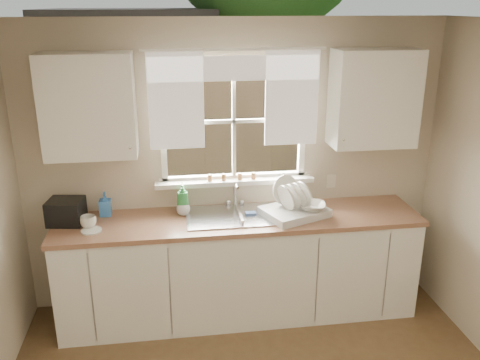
{
  "coord_description": "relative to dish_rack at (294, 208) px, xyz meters",
  "views": [
    {
      "loc": [
        -0.55,
        -2.17,
        2.59
      ],
      "look_at": [
        0.0,
        1.65,
        1.25
      ],
      "focal_mm": 38.0,
      "sensor_mm": 36.0,
      "label": 1
    }
  ],
  "objects": [
    {
      "name": "room_walls",
      "position": [
        -0.46,
        -1.72,
        0.26
      ],
      "size": [
        3.62,
        4.02,
        2.5
      ],
      "color": "beige",
      "rests_on": "ground"
    },
    {
      "name": "ceiling",
      "position": [
        -0.46,
        -1.66,
        1.52
      ],
      "size": [
        3.6,
        4.0,
        0.02
      ],
      "primitive_type": "cube",
      "color": "silver",
      "rests_on": "room_walls"
    },
    {
      "name": "window",
      "position": [
        -0.46,
        0.34,
        0.51
      ],
      "size": [
        1.38,
        0.16,
        1.06
      ],
      "color": "white",
      "rests_on": "room_walls"
    },
    {
      "name": "curtains",
      "position": [
        -0.46,
        0.29,
        0.96
      ],
      "size": [
        1.5,
        0.03,
        0.81
      ],
      "color": "white",
      "rests_on": "room_walls"
    },
    {
      "name": "base_cabinets",
      "position": [
        -0.46,
        0.02,
        -0.54
      ],
      "size": [
        3.0,
        0.62,
        0.87
      ],
      "primitive_type": "cube",
      "color": "white",
      "rests_on": "ground"
    },
    {
      "name": "countertop",
      "position": [
        -0.46,
        0.02,
        -0.09
      ],
      "size": [
        3.04,
        0.65,
        0.04
      ],
      "primitive_type": "cube",
      "color": "#916448",
      "rests_on": "base_cabinets"
    },
    {
      "name": "upper_cabinet_left",
      "position": [
        -1.61,
        0.17,
        0.87
      ],
      "size": [
        0.7,
        0.33,
        0.8
      ],
      "primitive_type": "cube",
      "color": "white",
      "rests_on": "room_walls"
    },
    {
      "name": "upper_cabinet_right",
      "position": [
        0.69,
        0.17,
        0.87
      ],
      "size": [
        0.7,
        0.33,
        0.8
      ],
      "primitive_type": "cube",
      "color": "white",
      "rests_on": "room_walls"
    },
    {
      "name": "wall_outlet",
      "position": [
        0.42,
        0.33,
        0.1
      ],
      "size": [
        0.08,
        0.01,
        0.12
      ],
      "primitive_type": "cube",
      "color": "beige",
      "rests_on": "room_walls"
    },
    {
      "name": "sill_jars",
      "position": [
        -0.49,
        0.28,
        0.2
      ],
      "size": [
        0.42,
        0.04,
        0.06
      ],
      "color": "brown",
      "rests_on": "window"
    },
    {
      "name": "sink",
      "position": [
        -0.46,
        0.05,
        -0.14
      ],
      "size": [
        0.88,
        0.52,
        0.4
      ],
      "color": "#B7B7BC",
      "rests_on": "countertop"
    },
    {
      "name": "dish_rack",
      "position": [
        0.0,
        0.0,
        0.0
      ],
      "size": [
        0.61,
        0.54,
        0.31
      ],
      "color": "silver",
      "rests_on": "countertop"
    },
    {
      "name": "bowl",
      "position": [
        0.14,
        -0.05,
        0.03
      ],
      "size": [
        0.27,
        0.27,
        0.05
      ],
      "primitive_type": "imported",
      "rotation": [
        0.0,
        0.0,
        -0.27
      ],
      "color": "beige",
      "rests_on": "dish_rack"
    },
    {
      "name": "soap_bottle_a",
      "position": [
        -0.92,
        0.16,
        0.07
      ],
      "size": [
        0.11,
        0.11,
        0.27
      ],
      "primitive_type": "imported",
      "rotation": [
        0.0,
        0.0,
        0.07
      ],
      "color": "#2C873E",
      "rests_on": "countertop"
    },
    {
      "name": "soap_bottle_b",
      "position": [
        -1.56,
        0.23,
        0.04
      ],
      "size": [
        0.1,
        0.1,
        0.21
      ],
      "primitive_type": "imported",
      "rotation": [
        0.0,
        0.0,
        -0.04
      ],
      "color": "#387BD2",
      "rests_on": "countertop"
    },
    {
      "name": "soap_bottle_c",
      "position": [
        -0.92,
        0.15,
        0.01
      ],
      "size": [
        0.16,
        0.16,
        0.15
      ],
      "primitive_type": "imported",
      "rotation": [
        0.0,
        0.0,
        -0.43
      ],
      "color": "beige",
      "rests_on": "countertop"
    },
    {
      "name": "saucer",
      "position": [
        -1.64,
        -0.08,
        -0.06
      ],
      "size": [
        0.16,
        0.16,
        0.01
      ],
      "primitive_type": "cylinder",
      "color": "silver",
      "rests_on": "countertop"
    },
    {
      "name": "cup",
      "position": [
        -1.67,
        -0.01,
        -0.02
      ],
      "size": [
        0.14,
        0.14,
        0.1
      ],
      "primitive_type": "imported",
      "rotation": [
        0.0,
        0.0,
        0.09
      ],
      "color": "silver",
      "rests_on": "countertop"
    },
    {
      "name": "black_appliance",
      "position": [
        -1.86,
        0.11,
        0.03
      ],
      "size": [
        0.3,
        0.27,
        0.2
      ],
      "primitive_type": "cube",
      "rotation": [
        0.0,
        0.0,
        -0.15
      ],
      "color": "black",
      "rests_on": "countertop"
    }
  ]
}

